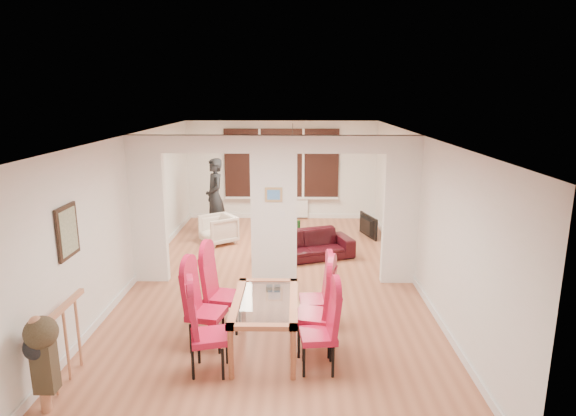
{
  "coord_description": "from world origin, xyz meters",
  "views": [
    {
      "loc": [
        0.38,
        -8.12,
        3.27
      ],
      "look_at": [
        0.23,
        0.6,
        1.2
      ],
      "focal_mm": 30.0,
      "sensor_mm": 36.0,
      "label": 1
    }
  ],
  "objects_px": {
    "armchair": "(218,229)",
    "dining_chair_la": "(209,330)",
    "dining_chair_lc": "(224,291)",
    "bottle": "(299,226)",
    "dining_chair_lb": "(206,307)",
    "dining_chair_rc": "(315,295)",
    "coffee_table": "(291,236)",
    "dining_chair_ra": "(318,329)",
    "television": "(365,226)",
    "dining_table": "(266,324)",
    "bowl": "(290,230)",
    "person": "(215,197)",
    "sofa": "(305,245)",
    "dining_chair_rb": "(314,309)"
  },
  "relations": [
    {
      "from": "dining_table",
      "to": "dining_chair_ra",
      "type": "bearing_deg",
      "value": -35.46
    },
    {
      "from": "armchair",
      "to": "dining_chair_rb",
      "type": "bearing_deg",
      "value": -11.66
    },
    {
      "from": "bowl",
      "to": "dining_chair_lc",
      "type": "bearing_deg",
      "value": -101.65
    },
    {
      "from": "person",
      "to": "television",
      "type": "height_order",
      "value": "person"
    },
    {
      "from": "bottle",
      "to": "bowl",
      "type": "xyz_separation_m",
      "value": [
        -0.19,
        0.08,
        -0.12
      ]
    },
    {
      "from": "armchair",
      "to": "dining_chair_la",
      "type": "bearing_deg",
      "value": -26.82
    },
    {
      "from": "dining_table",
      "to": "dining_chair_ra",
      "type": "distance_m",
      "value": 0.83
    },
    {
      "from": "armchair",
      "to": "bottle",
      "type": "height_order",
      "value": "armchair"
    },
    {
      "from": "dining_chair_la",
      "to": "dining_table",
      "type": "bearing_deg",
      "value": 26.56
    },
    {
      "from": "person",
      "to": "sofa",
      "type": "bearing_deg",
      "value": 26.76
    },
    {
      "from": "dining_chair_rc",
      "to": "armchair",
      "type": "bearing_deg",
      "value": 113.14
    },
    {
      "from": "dining_table",
      "to": "bowl",
      "type": "bearing_deg",
      "value": 86.85
    },
    {
      "from": "television",
      "to": "coffee_table",
      "type": "bearing_deg",
      "value": 83.47
    },
    {
      "from": "dining_chair_rc",
      "to": "television",
      "type": "bearing_deg",
      "value": 70.53
    },
    {
      "from": "dining_chair_lc",
      "to": "armchair",
      "type": "relative_size",
      "value": 1.64
    },
    {
      "from": "television",
      "to": "armchair",
      "type": "bearing_deg",
      "value": 83.07
    },
    {
      "from": "dining_chair_la",
      "to": "armchair",
      "type": "xyz_separation_m",
      "value": [
        -0.71,
        5.13,
        -0.22
      ]
    },
    {
      "from": "coffee_table",
      "to": "dining_chair_lb",
      "type": "bearing_deg",
      "value": -102.34
    },
    {
      "from": "television",
      "to": "bottle",
      "type": "bearing_deg",
      "value": 87.11
    },
    {
      "from": "person",
      "to": "coffee_table",
      "type": "height_order",
      "value": "person"
    },
    {
      "from": "dining_chair_lb",
      "to": "dining_chair_rc",
      "type": "xyz_separation_m",
      "value": [
        1.43,
        0.49,
        -0.04
      ]
    },
    {
      "from": "armchair",
      "to": "television",
      "type": "distance_m",
      "value": 3.4
    },
    {
      "from": "dining_table",
      "to": "television",
      "type": "distance_m",
      "value": 5.54
    },
    {
      "from": "armchair",
      "to": "television",
      "type": "relative_size",
      "value": 0.79
    },
    {
      "from": "dining_chair_lc",
      "to": "bottle",
      "type": "bearing_deg",
      "value": 86.98
    },
    {
      "from": "dining_chair_la",
      "to": "coffee_table",
      "type": "relative_size",
      "value": 1.19
    },
    {
      "from": "bottle",
      "to": "bowl",
      "type": "bearing_deg",
      "value": 157.71
    },
    {
      "from": "coffee_table",
      "to": "bottle",
      "type": "distance_m",
      "value": 0.32
    },
    {
      "from": "dining_table",
      "to": "dining_chair_la",
      "type": "relative_size",
      "value": 1.37
    },
    {
      "from": "dining_chair_lb",
      "to": "armchair",
      "type": "relative_size",
      "value": 1.58
    },
    {
      "from": "person",
      "to": "television",
      "type": "bearing_deg",
      "value": 63.51
    },
    {
      "from": "dining_chair_ra",
      "to": "television",
      "type": "height_order",
      "value": "dining_chair_ra"
    },
    {
      "from": "dining_chair_lb",
      "to": "bottle",
      "type": "bearing_deg",
      "value": 87.69
    },
    {
      "from": "bowl",
      "to": "person",
      "type": "bearing_deg",
      "value": 166.31
    },
    {
      "from": "dining_chair_lc",
      "to": "dining_chair_rb",
      "type": "bearing_deg",
      "value": -13.74
    },
    {
      "from": "dining_chair_lb",
      "to": "dining_chair_rb",
      "type": "bearing_deg",
      "value": 8.9
    },
    {
      "from": "person",
      "to": "bottle",
      "type": "relative_size",
      "value": 6.15
    },
    {
      "from": "dining_chair_ra",
      "to": "bottle",
      "type": "bearing_deg",
      "value": 86.06
    },
    {
      "from": "person",
      "to": "coffee_table",
      "type": "bearing_deg",
      "value": 51.91
    },
    {
      "from": "dining_chair_lb",
      "to": "dining_chair_rc",
      "type": "height_order",
      "value": "dining_chair_lb"
    },
    {
      "from": "dining_chair_rc",
      "to": "bottle",
      "type": "relative_size",
      "value": 3.51
    },
    {
      "from": "bottle",
      "to": "dining_chair_lb",
      "type": "bearing_deg",
      "value": -104.58
    },
    {
      "from": "dining_chair_ra",
      "to": "armchair",
      "type": "distance_m",
      "value": 5.45
    },
    {
      "from": "dining_chair_lc",
      "to": "sofa",
      "type": "xyz_separation_m",
      "value": [
        1.21,
        3.04,
        -0.3
      ]
    },
    {
      "from": "sofa",
      "to": "bowl",
      "type": "relative_size",
      "value": 8.64
    },
    {
      "from": "armchair",
      "to": "dining_table",
      "type": "bearing_deg",
      "value": -18.39
    },
    {
      "from": "dining_table",
      "to": "dining_chair_rb",
      "type": "xyz_separation_m",
      "value": [
        0.62,
        -0.03,
        0.23
      ]
    },
    {
      "from": "dining_chair_la",
      "to": "dining_chair_rc",
      "type": "height_order",
      "value": "dining_chair_la"
    },
    {
      "from": "dining_chair_lc",
      "to": "person",
      "type": "relative_size",
      "value": 0.63
    },
    {
      "from": "dining_chair_rb",
      "to": "television",
      "type": "height_order",
      "value": "dining_chair_rb"
    }
  ]
}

